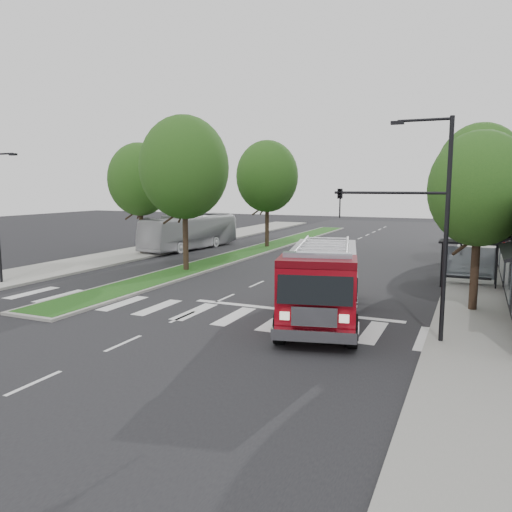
# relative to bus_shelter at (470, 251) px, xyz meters

# --- Properties ---
(ground) EXTENTS (140.00, 140.00, 0.00)m
(ground) POSITION_rel_bus_shelter_xyz_m (-11.20, -8.15, -2.04)
(ground) COLOR black
(ground) RESTS_ON ground
(sidewalk_right) EXTENTS (5.00, 80.00, 0.15)m
(sidewalk_right) POSITION_rel_bus_shelter_xyz_m (1.30, 1.85, -1.96)
(sidewalk_right) COLOR gray
(sidewalk_right) RESTS_ON ground
(sidewalk_left) EXTENTS (5.00, 80.00, 0.15)m
(sidewalk_left) POSITION_rel_bus_shelter_xyz_m (-25.70, 1.85, -1.96)
(sidewalk_left) COLOR gray
(sidewalk_left) RESTS_ON ground
(median) EXTENTS (3.00, 50.00, 0.15)m
(median) POSITION_rel_bus_shelter_xyz_m (-17.20, 9.85, -1.96)
(median) COLOR gray
(median) RESTS_ON ground
(bus_shelter) EXTENTS (3.20, 1.60, 2.61)m
(bus_shelter) POSITION_rel_bus_shelter_xyz_m (0.00, 0.00, 0.00)
(bus_shelter) COLOR black
(bus_shelter) RESTS_ON ground
(tree_right_near) EXTENTS (4.40, 4.40, 8.05)m
(tree_right_near) POSITION_rel_bus_shelter_xyz_m (0.30, -6.15, 3.47)
(tree_right_near) COLOR black
(tree_right_near) RESTS_ON ground
(tree_right_mid) EXTENTS (5.60, 5.60, 9.72)m
(tree_right_mid) POSITION_rel_bus_shelter_xyz_m (0.30, 5.85, 4.45)
(tree_right_mid) COLOR black
(tree_right_mid) RESTS_ON ground
(tree_right_far) EXTENTS (5.00, 5.00, 8.73)m
(tree_right_far) POSITION_rel_bus_shelter_xyz_m (0.30, 15.85, 3.80)
(tree_right_far) COLOR black
(tree_right_far) RESTS_ON ground
(tree_median_near) EXTENTS (5.80, 5.80, 10.16)m
(tree_median_near) POSITION_rel_bus_shelter_xyz_m (-17.20, -2.15, 4.77)
(tree_median_near) COLOR black
(tree_median_near) RESTS_ON ground
(tree_median_far) EXTENTS (5.60, 5.60, 9.72)m
(tree_median_far) POSITION_rel_bus_shelter_xyz_m (-17.20, 11.85, 4.45)
(tree_median_far) COLOR black
(tree_median_far) RESTS_ON ground
(tree_left_mid) EXTENTS (5.20, 5.20, 9.16)m
(tree_left_mid) POSITION_rel_bus_shelter_xyz_m (-25.20, 3.85, 4.12)
(tree_left_mid) COLOR black
(tree_left_mid) RESTS_ON ground
(streetlight_right_near) EXTENTS (4.08, 0.22, 8.00)m
(streetlight_right_near) POSITION_rel_bus_shelter_xyz_m (-1.59, -11.65, 2.63)
(streetlight_right_near) COLOR black
(streetlight_right_near) RESTS_ON ground
(streetlight_right_far) EXTENTS (2.11, 0.20, 8.00)m
(streetlight_right_far) POSITION_rel_bus_shelter_xyz_m (-0.85, 11.85, 2.44)
(streetlight_right_far) COLOR black
(streetlight_right_far) RESTS_ON ground
(fire_engine) EXTENTS (4.91, 9.94, 3.31)m
(fire_engine) POSITION_rel_bus_shelter_xyz_m (-5.61, -9.98, -0.45)
(fire_engine) COLOR #56040B
(fire_engine) RESTS_ON ground
(city_bus) EXTENTS (3.92, 11.50, 3.14)m
(city_bus) POSITION_rel_bus_shelter_xyz_m (-23.20, 8.36, -0.47)
(city_bus) COLOR #BCBBC0
(city_bus) RESTS_ON ground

